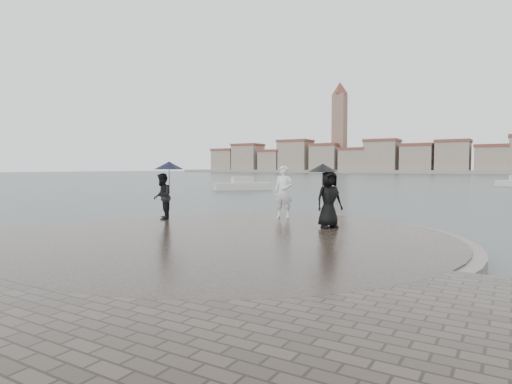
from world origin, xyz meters
The scene contains 8 objects.
ground centered at (0.00, 0.00, 0.00)m, with size 400.00×400.00×0.00m, color #2B3835.
kerb_ring centered at (0.00, 3.50, 0.16)m, with size 12.50×12.50×0.32m, color gray.
quay_tip centered at (0.00, 3.50, 0.18)m, with size 11.90×11.90×0.36m, color #2D261E.
statue centered at (-0.49, 7.54, 1.31)m, with size 0.69×0.45×1.90m, color white.
visitor_left centered at (-3.88, 4.97, 1.48)m, with size 1.26×1.13×2.04m.
visitor_right centered at (1.81, 6.00, 1.44)m, with size 1.20×1.08×1.95m.
far_skyline centered at (-6.29, 160.71, 5.61)m, with size 260.00×20.00×37.00m.
boats centered at (-4.33, 39.71, 0.38)m, with size 28.30×27.03×1.50m.
Camera 1 is at (6.64, -6.20, 2.19)m, focal length 30.00 mm.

